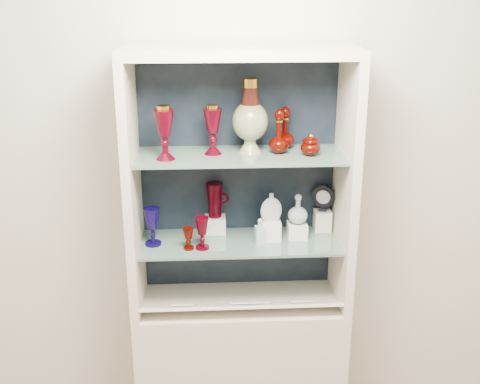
{
  "coord_description": "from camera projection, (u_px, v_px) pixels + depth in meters",
  "views": [
    {
      "loc": [
        -0.14,
        -1.02,
        2.2
      ],
      "look_at": [
        0.0,
        1.53,
        1.3
      ],
      "focal_mm": 45.0,
      "sensor_mm": 36.0,
      "label": 1
    }
  ],
  "objects": [
    {
      "name": "cobalt_goblet",
      "position": [
        152.0,
        227.0,
        2.74
      ],
      "size": [
        0.1,
        0.1,
        0.18
      ],
      "primitive_type": null,
      "rotation": [
        0.0,
        0.0,
        -0.34
      ],
      "color": "#0F073B",
      "rests_on": "shelf_lower"
    },
    {
      "name": "clear_round_decanter",
      "position": [
        298.0,
        210.0,
        2.81
      ],
      "size": [
        0.12,
        0.12,
        0.14
      ],
      "primitive_type": null,
      "rotation": [
        0.0,
        0.0,
        0.37
      ],
      "color": "#9EAEBA",
      "rests_on": "riser_clear_round_decanter"
    },
    {
      "name": "label_card_1",
      "position": [
        301.0,
        301.0,
        2.78
      ],
      "size": [
        0.1,
        0.06,
        0.03
      ],
      "primitive_type": "cube",
      "rotation": [
        -0.44,
        0.0,
        0.0
      ],
      "color": "white",
      "rests_on": "label_ledge"
    },
    {
      "name": "riser_ruby_pitcher",
      "position": [
        215.0,
        224.0,
        2.9
      ],
      "size": [
        0.1,
        0.1,
        0.08
      ],
      "primitive_type": "cube",
      "color": "silver",
      "rests_on": "shelf_lower"
    },
    {
      "name": "enamel_urn",
      "position": [
        250.0,
        116.0,
        2.65
      ],
      "size": [
        0.21,
        0.21,
        0.33
      ],
      "primitive_type": null,
      "rotation": [
        0.0,
        0.0,
        0.42
      ],
      "color": "#0C3F10",
      "rests_on": "shelf_upper"
    },
    {
      "name": "riser_cameo_medallion",
      "position": [
        322.0,
        220.0,
        2.92
      ],
      "size": [
        0.08,
        0.08,
        0.1
      ],
      "primitive_type": "cube",
      "color": "silver",
      "rests_on": "shelf_lower"
    },
    {
      "name": "label_card_0",
      "position": [
        259.0,
        303.0,
        2.77
      ],
      "size": [
        0.1,
        0.06,
        0.03
      ],
      "primitive_type": "cube",
      "rotation": [
        -0.44,
        0.0,
        0.0
      ],
      "color": "white",
      "rests_on": "label_ledge"
    },
    {
      "name": "label_card_3",
      "position": [
        241.0,
        303.0,
        2.77
      ],
      "size": [
        0.1,
        0.06,
        0.03
      ],
      "primitive_type": "cube",
      "rotation": [
        -0.44,
        0.0,
        0.0
      ],
      "color": "white",
      "rests_on": "label_ledge"
    },
    {
      "name": "riser_flat_flask",
      "position": [
        271.0,
        230.0,
        2.82
      ],
      "size": [
        0.09,
        0.09,
        0.09
      ],
      "primitive_type": "cube",
      "color": "silver",
      "rests_on": "shelf_lower"
    },
    {
      "name": "cabinet_base",
      "position": [
        240.0,
        366.0,
        3.01
      ],
      "size": [
        1.0,
        0.4,
        0.75
      ],
      "primitive_type": "cube",
      "color": "beige",
      "rests_on": "ground"
    },
    {
      "name": "clear_square_bottle",
      "position": [
        260.0,
        231.0,
        2.76
      ],
      "size": [
        0.05,
        0.05,
        0.12
      ],
      "primitive_type": null,
      "rotation": [
        0.0,
        0.0,
        0.15
      ],
      "color": "#9EAEBA",
      "rests_on": "shelf_lower"
    },
    {
      "name": "cabinet_top_cap",
      "position": [
        240.0,
        52.0,
        2.5
      ],
      "size": [
        1.0,
        0.4,
        0.04
      ],
      "primitive_type": "cube",
      "color": "beige",
      "rests_on": "cabinet_side_left"
    },
    {
      "name": "cabinet_side_left",
      "position": [
        132.0,
        189.0,
        2.67
      ],
      "size": [
        0.04,
        0.4,
        1.15
      ],
      "primitive_type": "cube",
      "color": "beige",
      "rests_on": "cabinet_base"
    },
    {
      "name": "ruby_goblet_tall",
      "position": [
        202.0,
        233.0,
        2.71
      ],
      "size": [
        0.08,
        0.08,
        0.15
      ],
      "primitive_type": null,
      "rotation": [
        0.0,
        0.0,
        -0.43
      ],
      "color": "#3F000B",
      "rests_on": "shelf_lower"
    },
    {
      "name": "label_ledge",
      "position": [
        241.0,
        306.0,
        2.77
      ],
      "size": [
        0.92,
        0.17,
        0.09
      ],
      "primitive_type": "cube",
      "rotation": [
        -0.44,
        0.0,
        0.0
      ],
      "color": "beige",
      "rests_on": "cabinet_base"
    },
    {
      "name": "ruby_decanter_a",
      "position": [
        279.0,
        129.0,
        2.65
      ],
      "size": [
        0.11,
        0.11,
        0.23
      ],
      "primitive_type": null,
      "rotation": [
        0.0,
        0.0,
        -0.33
      ],
      "color": "#430500",
      "rests_on": "shelf_upper"
    },
    {
      "name": "shelf_lower",
      "position": [
        240.0,
        242.0,
        2.81
      ],
      "size": [
        0.92,
        0.34,
        0.01
      ],
      "primitive_type": "cube",
      "color": "slate",
      "rests_on": "cabinet_side_left"
    },
    {
      "name": "wall_back",
      "position": [
        237.0,
        157.0,
        2.88
      ],
      "size": [
        3.5,
        0.02,
        2.8
      ],
      "primitive_type": "cube",
      "color": "beige",
      "rests_on": "ground"
    },
    {
      "name": "ruby_pitcher",
      "position": [
        215.0,
        200.0,
        2.86
      ],
      "size": [
        0.14,
        0.1,
        0.17
      ],
      "primitive_type": null,
      "rotation": [
        0.0,
        0.0,
        -0.14
      ],
      "color": "#3F000B",
      "rests_on": "riser_ruby_pitcher"
    },
    {
      "name": "pedestal_lamp_right",
      "position": [
        213.0,
        130.0,
        2.64
      ],
      "size": [
        0.1,
        0.1,
        0.22
      ],
      "primitive_type": null,
      "rotation": [
        0.0,
        0.0,
        -0.17
      ],
      "color": "#3F000B",
      "rests_on": "shelf_upper"
    },
    {
      "name": "flat_flask",
      "position": [
        271.0,
        207.0,
        2.78
      ],
      "size": [
        0.11,
        0.05,
        0.14
      ],
      "primitive_type": null,
      "rotation": [
        0.0,
        0.0,
        0.13
      ],
      "color": "silver",
      "rests_on": "riser_flat_flask"
    },
    {
      "name": "ruby_decanter_b",
      "position": [
        285.0,
        126.0,
        2.74
      ],
      "size": [
        0.12,
        0.12,
        0.2
      ],
      "primitive_type": null,
      "rotation": [
        0.0,
        0.0,
        0.43
      ],
      "color": "#430500",
      "rests_on": "shelf_upper"
    },
    {
      "name": "pedestal_lamp_left",
      "position": [
        165.0,
        133.0,
        2.56
      ],
      "size": [
        0.09,
        0.09,
        0.23
      ],
      "primitive_type": null,
      "rotation": [
        0.0,
        0.0,
        0.04
      ],
      "color": "#3F000B",
      "rests_on": "shelf_upper"
    },
    {
      "name": "ruby_goblet_small",
      "position": [
        188.0,
        239.0,
        2.71
      ],
      "size": [
        0.06,
        0.06,
        0.1
      ],
      "primitive_type": null,
      "rotation": [
        0.0,
        0.0,
        -0.08
      ],
      "color": "#430500",
      "rests_on": "shelf_lower"
    },
    {
      "name": "cabinet_side_right",
      "position": [
        346.0,
        185.0,
        2.72
      ],
      "size": [
        0.04,
        0.4,
        1.15
      ],
      "primitive_type": "cube",
      "color": "beige",
      "rests_on": "cabinet_base"
    },
    {
      "name": "shelf_upper",
      "position": [
        240.0,
        156.0,
        2.67
      ],
      "size": [
        0.92,
        0.34,
        0.01
      ],
      "primitive_type": "cube",
      "color": "slate",
      "rests_on": "cabinet_side_left"
    },
    {
      "name": "cameo_medallion",
      "position": [
        323.0,
        198.0,
        2.88
      ],
      "size": [
        0.12,
        0.08,
        0.13
      ],
      "primitive_type": null,
      "rotation": [
        0.0,
        0.0,
        -0.36
      ],
      "color": "black",
      "rests_on": "riser_cameo_medallion"
    },
    {
      "name": "lidded_bowl",
      "position": [
        311.0,
        144.0,
        2.64
      ],
      "size": [
        0.1,
        0.1,
        0.1
      ],
      "primitive_type": null,
      "rotation": [
        0.0,
        0.0,
        -0.14
      ],
      "color": "#430500",
      "rests_on": "shelf_upper"
    },
    {
      "name": "cabinet_back_panel",
      "position": [
        238.0,
        174.0,
        2.88
      ],
      "size": [
        0.98,
        0.02,
        1.15
      ],
      "primitive_type": "cube",
      "color": "black",
      "rests_on": "cabinet_base"
    },
    {
      "name": "riser_clear_round_decanter",
      "position": [
        297.0,
        230.0,
        2.84
      ],
      "size": [
        0.09,
        0.09,
        0.07
      ],
      "primitive_type": "cube",
      "color": "silver",
      "rests_on": "shelf_lower"
    },
    {
      "name": "label_card_2",
      "position": [
        183.0,
        305.0,
        2.76
      ],
      "size": [
        0.1,
        0.06,
        0.03
      ],
      "primitive_type": "cube",
      "rotation": [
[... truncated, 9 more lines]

